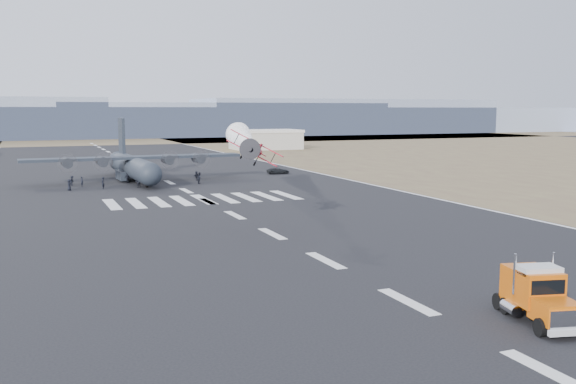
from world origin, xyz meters
TOP-DOWN VIEW (x-y plane):
  - ground at (0.00, 0.00)m, footprint 500.00×500.00m
  - scrub_far at (0.00, 230.00)m, footprint 500.00×80.00m
  - runway_markings at (0.00, 60.00)m, footprint 60.00×260.00m
  - ridge_seg_d at (0.00, 260.00)m, footprint 150.00×50.00m
  - ridge_seg_e at (65.00, 260.00)m, footprint 150.00×50.00m
  - ridge_seg_f at (130.00, 260.00)m, footprint 150.00×50.00m
  - ridge_seg_g at (195.00, 260.00)m, footprint 150.00×50.00m
  - hangar_right at (46.00, 150.00)m, footprint 20.50×12.50m
  - semi_truck at (4.65, -6.01)m, footprint 3.78×7.45m
  - aerobatic_biplane at (-1.12, 25.84)m, footprint 5.18×5.35m
  - smoke_trail at (5.97, 51.87)m, footprint 10.31×32.13m
  - transport_aircraft at (-5.14, 76.83)m, footprint 36.24×29.85m
  - support_vehicle at (21.94, 78.37)m, footprint 4.35×2.28m
  - crew_a at (-13.91, 71.43)m, footprint 0.68×0.72m
  - crew_b at (-5.96, 66.84)m, footprint 0.93×0.65m
  - crew_c at (-15.27, 73.18)m, footprint 0.94×1.11m
  - crew_d at (-6.59, 73.32)m, footprint 1.09×1.10m
  - crew_e at (-16.11, 66.81)m, footprint 0.74×0.95m
  - crew_f at (4.93, 73.20)m, footprint 1.35×1.38m
  - crew_g at (-11.23, 67.01)m, footprint 0.70×0.78m
  - crew_h at (4.17, 68.08)m, footprint 0.92×1.07m

SIDE VIEW (x-z plane):
  - ground at x=0.00m, z-range 0.00..0.00m
  - scrub_far at x=0.00m, z-range 0.00..0.00m
  - runway_markings at x=0.00m, z-range 0.00..0.01m
  - support_vehicle at x=21.94m, z-range 0.00..1.17m
  - crew_a at x=-13.91m, z-range 0.00..1.57m
  - crew_f at x=4.93m, z-range 0.00..1.57m
  - crew_c at x=-15.27m, z-range 0.00..1.57m
  - crew_e at x=-16.11m, z-range 0.00..1.70m
  - crew_d at x=-6.59m, z-range 0.00..1.74m
  - crew_b at x=-5.96m, z-range 0.00..1.76m
  - crew_g at x=-11.23m, z-range 0.00..1.82m
  - crew_h at x=4.17m, z-range 0.00..1.87m
  - semi_truck at x=4.65m, z-range -0.03..3.24m
  - transport_aircraft at x=-5.14m, z-range -2.54..7.94m
  - hangar_right at x=46.00m, z-range 0.06..5.96m
  - ridge_seg_d at x=0.00m, z-range 0.00..13.00m
  - ridge_seg_g at x=195.00m, z-range 0.00..13.00m
  - ridge_seg_e at x=65.00m, z-range 0.00..15.00m
  - aerobatic_biplane at x=-1.12m, z-range 6.15..9.98m
  - smoke_trail at x=5.97m, z-range 6.51..10.12m
  - ridge_seg_f at x=130.00m, z-range 0.00..17.00m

